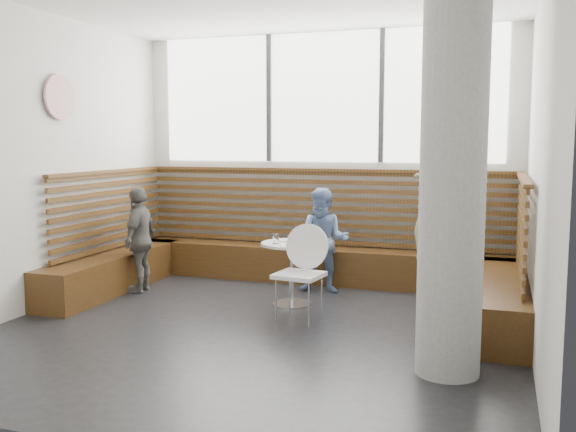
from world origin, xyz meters
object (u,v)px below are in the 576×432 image
(cafe_table, at_px, (292,260))
(child_left, at_px, (140,239))
(concrete_column, at_px, (453,170))
(child_back, at_px, (324,241))
(adult_man, at_px, (442,235))
(cafe_chair, at_px, (301,264))

(cafe_table, distance_m, child_left, 1.96)
(child_left, bearing_deg, concrete_column, 58.07)
(child_back, bearing_deg, cafe_table, -110.09)
(concrete_column, bearing_deg, adult_man, 96.88)
(cafe_table, relative_size, child_back, 0.56)
(cafe_chair, xyz_separation_m, child_back, (-0.09, 1.22, 0.06))
(cafe_table, relative_size, cafe_chair, 0.72)
(concrete_column, xyz_separation_m, adult_man, (-0.21, 1.75, -0.76))
(concrete_column, height_order, adult_man, concrete_column)
(cafe_chair, bearing_deg, concrete_column, -27.42)
(adult_man, bearing_deg, cafe_table, 114.36)
(concrete_column, bearing_deg, cafe_chair, 144.62)
(child_back, bearing_deg, cafe_chair, -91.46)
(concrete_column, height_order, cafe_chair, concrete_column)
(cafe_table, distance_m, cafe_chair, 0.60)
(concrete_column, relative_size, cafe_chair, 3.28)
(concrete_column, distance_m, child_left, 4.24)
(cafe_table, height_order, adult_man, adult_man)
(concrete_column, distance_m, cafe_chair, 2.15)
(cafe_chair, relative_size, child_back, 0.77)
(concrete_column, relative_size, adult_man, 1.90)
(concrete_column, height_order, child_left, concrete_column)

